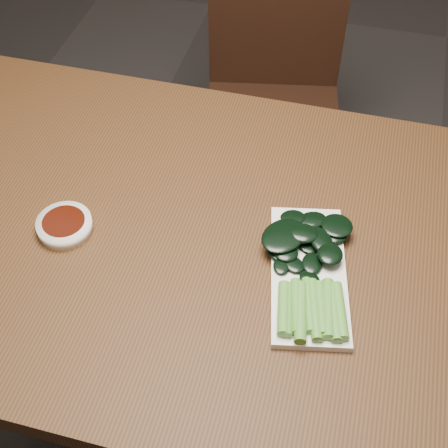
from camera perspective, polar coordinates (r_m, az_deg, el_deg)
ground at (r=1.74m, az=-0.95°, el=-16.97°), size 6.00×6.00×0.00m
table at (r=1.15m, az=-1.38°, el=-3.20°), size 1.40×0.80×0.75m
chair_far at (r=1.83m, az=4.53°, el=11.88°), size 0.45×0.45×0.89m
sauce_bowl at (r=1.13m, az=-14.37°, el=-0.12°), size 0.10×0.10×0.03m
serving_plate at (r=1.04m, az=7.71°, el=-4.54°), size 0.18×0.30×0.01m
gai_lan at (r=1.02m, az=7.77°, el=-4.50°), size 0.18×0.28×0.03m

